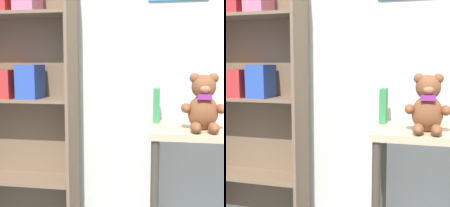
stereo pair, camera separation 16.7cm
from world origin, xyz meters
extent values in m
cube|color=silver|center=(0.00, 1.49, 1.25)|extent=(4.80, 0.06, 2.50)
cube|color=#7F664C|center=(-0.65, 1.32, 0.76)|extent=(0.02, 0.24, 1.51)
cube|color=#7F664C|center=(-0.97, 1.43, 0.76)|extent=(0.66, 0.02, 1.51)
cube|color=#7F664C|center=(-0.97, 1.32, 0.27)|extent=(0.62, 0.22, 0.02)
cube|color=#7F664C|center=(-0.97, 1.32, 0.76)|extent=(0.62, 0.22, 0.02)
cube|color=#7F664C|center=(-0.97, 1.32, 1.24)|extent=(0.62, 0.22, 0.02)
cube|color=red|center=(-1.05, 1.31, 1.32)|extent=(0.12, 0.17, 0.14)
cube|color=red|center=(-1.05, 1.31, 0.85)|extent=(0.12, 0.17, 0.17)
cube|color=#2D51B7|center=(-0.90, 1.31, 0.86)|extent=(0.12, 0.17, 0.19)
cube|color=beige|center=(0.08, 1.20, 0.63)|extent=(0.56, 0.36, 0.04)
cylinder|color=#494233|center=(-0.17, 1.05, 0.31)|extent=(0.04, 0.04, 0.61)
cylinder|color=#494233|center=(-0.17, 1.35, 0.31)|extent=(0.04, 0.04, 0.61)
ellipsoid|color=brown|center=(0.05, 1.14, 0.73)|extent=(0.14, 0.11, 0.17)
sphere|color=brown|center=(0.05, 1.14, 0.86)|extent=(0.12, 0.12, 0.12)
sphere|color=brown|center=(0.01, 1.14, 0.90)|extent=(0.05, 0.05, 0.05)
sphere|color=brown|center=(0.09, 1.14, 0.90)|extent=(0.05, 0.05, 0.05)
ellipsoid|color=#B56E48|center=(0.05, 1.09, 0.85)|extent=(0.05, 0.03, 0.03)
ellipsoid|color=brown|center=(-0.03, 1.13, 0.75)|extent=(0.05, 0.09, 0.05)
ellipsoid|color=brown|center=(0.13, 1.13, 0.75)|extent=(0.05, 0.09, 0.05)
ellipsoid|color=brown|center=(0.01, 1.06, 0.67)|extent=(0.05, 0.10, 0.05)
ellipsoid|color=brown|center=(0.09, 1.06, 0.67)|extent=(0.05, 0.10, 0.05)
cube|color=#992D93|center=(0.05, 1.10, 0.81)|extent=(0.06, 0.02, 0.03)
cube|color=#33934C|center=(-0.17, 1.31, 0.74)|extent=(0.04, 0.10, 0.19)
cube|color=purple|center=(0.08, 1.31, 0.77)|extent=(0.03, 0.13, 0.25)
camera|label=1|loc=(-0.16, -0.39, 0.96)|focal=50.00mm
camera|label=2|loc=(0.01, -0.36, 0.96)|focal=50.00mm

